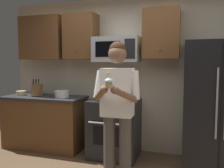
% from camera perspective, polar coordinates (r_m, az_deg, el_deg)
% --- Properties ---
extents(wall_back, '(4.40, 0.10, 2.60)m').
position_cam_1_polar(wall_back, '(4.04, 4.26, 2.20)').
color(wall_back, '#B7AD99').
rests_on(wall_back, ground).
extents(oven_range, '(0.76, 0.70, 0.93)m').
position_cam_1_polar(oven_range, '(3.84, 0.63, -10.64)').
color(oven_range, black).
rests_on(oven_range, ground).
extents(microwave, '(0.74, 0.41, 0.40)m').
position_cam_1_polar(microwave, '(3.82, 1.17, 8.35)').
color(microwave, '#9EA0A5').
extents(refrigerator, '(0.90, 0.75, 1.80)m').
position_cam_1_polar(refrigerator, '(3.59, 24.19, -5.02)').
color(refrigerator, black).
rests_on(refrigerator, ground).
extents(cabinet_row_upper, '(2.78, 0.36, 0.76)m').
position_cam_1_polar(cabinet_row_upper, '(4.08, -6.56, 11.34)').
color(cabinet_row_upper, brown).
extents(counter_left, '(1.44, 0.66, 0.92)m').
position_cam_1_polar(counter_left, '(4.40, -15.96, -8.81)').
color(counter_left, brown).
rests_on(counter_left, ground).
extents(knife_block, '(0.16, 0.15, 0.32)m').
position_cam_1_polar(knife_block, '(4.32, -17.83, -1.39)').
color(knife_block, brown).
rests_on(knife_block, counter_left).
extents(bowl_large_white, '(0.25, 0.25, 0.12)m').
position_cam_1_polar(bowl_large_white, '(4.09, -12.11, -2.36)').
color(bowl_large_white, white).
rests_on(bowl_large_white, counter_left).
extents(bowl_small_colored, '(0.18, 0.18, 0.08)m').
position_cam_1_polar(bowl_small_colored, '(4.59, -21.26, -2.03)').
color(bowl_small_colored, beige).
rests_on(bowl_small_colored, counter_left).
extents(person, '(0.60, 0.48, 1.76)m').
position_cam_1_polar(person, '(2.84, 1.25, -5.19)').
color(person, '#4C4742').
rests_on(person, ground).
extents(cupcake, '(0.09, 0.09, 0.17)m').
position_cam_1_polar(cupcake, '(2.49, -0.82, 0.29)').
color(cupcake, '#A87F56').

